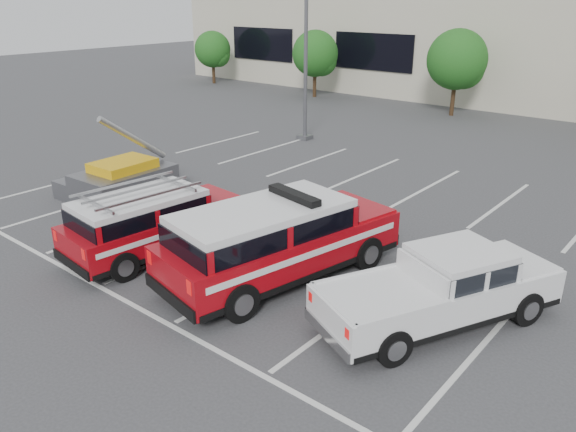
{
  "coord_description": "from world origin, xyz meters",
  "views": [
    {
      "loc": [
        8.46,
        -9.12,
        6.55
      ],
      "look_at": [
        -0.42,
        1.58,
        1.05
      ],
      "focal_mm": 35.0,
      "sensor_mm": 36.0,
      "label": 1
    }
  ],
  "objects_px": {
    "white_pickup": "(440,295)",
    "ladder_suv": "(154,226)",
    "tree_mid_left": "(459,62)",
    "light_pole_left": "(306,27)",
    "utility_rig": "(121,181)",
    "tree_far_left": "(214,51)",
    "tree_left": "(317,55)",
    "fire_chief_suv": "(278,246)"
  },
  "relations": [
    {
      "from": "tree_far_left",
      "to": "white_pickup",
      "type": "distance_m",
      "value": 36.1
    },
    {
      "from": "tree_left",
      "to": "utility_rig",
      "type": "height_order",
      "value": "tree_left"
    },
    {
      "from": "tree_far_left",
      "to": "tree_left",
      "type": "distance_m",
      "value": 10.0
    },
    {
      "from": "tree_left",
      "to": "tree_mid_left",
      "type": "relative_size",
      "value": 0.91
    },
    {
      "from": "ladder_suv",
      "to": "tree_far_left",
      "type": "bearing_deg",
      "value": 139.3
    },
    {
      "from": "light_pole_left",
      "to": "utility_rig",
      "type": "distance_m",
      "value": 11.6
    },
    {
      "from": "white_pickup",
      "to": "ladder_suv",
      "type": "distance_m",
      "value": 7.67
    },
    {
      "from": "tree_far_left",
      "to": "ladder_suv",
      "type": "distance_m",
      "value": 31.52
    },
    {
      "from": "tree_left",
      "to": "white_pickup",
      "type": "bearing_deg",
      "value": -47.73
    },
    {
      "from": "fire_chief_suv",
      "to": "white_pickup",
      "type": "height_order",
      "value": "fire_chief_suv"
    },
    {
      "from": "tree_left",
      "to": "white_pickup",
      "type": "distance_m",
      "value": 28.64
    },
    {
      "from": "tree_left",
      "to": "white_pickup",
      "type": "relative_size",
      "value": 0.8
    },
    {
      "from": "tree_far_left",
      "to": "tree_mid_left",
      "type": "distance_m",
      "value": 20.01
    },
    {
      "from": "tree_far_left",
      "to": "light_pole_left",
      "type": "distance_m",
      "value": 19.85
    },
    {
      "from": "utility_rig",
      "to": "ladder_suv",
      "type": "bearing_deg",
      "value": -27.3
    },
    {
      "from": "tree_far_left",
      "to": "tree_left",
      "type": "bearing_deg",
      "value": 0.0
    },
    {
      "from": "tree_mid_left",
      "to": "tree_left",
      "type": "bearing_deg",
      "value": -180.0
    },
    {
      "from": "tree_mid_left",
      "to": "light_pole_left",
      "type": "bearing_deg",
      "value": -107.1
    },
    {
      "from": "tree_left",
      "to": "light_pole_left",
      "type": "bearing_deg",
      "value": -55.48
    },
    {
      "from": "tree_left",
      "to": "fire_chief_suv",
      "type": "xyz_separation_m",
      "value": [
        15.26,
        -21.79,
        -1.9
      ]
    },
    {
      "from": "tree_far_left",
      "to": "light_pole_left",
      "type": "relative_size",
      "value": 0.39
    },
    {
      "from": "tree_far_left",
      "to": "white_pickup",
      "type": "relative_size",
      "value": 0.72
    },
    {
      "from": "tree_mid_left",
      "to": "light_pole_left",
      "type": "xyz_separation_m",
      "value": [
        -3.09,
        -10.05,
        2.14
      ]
    },
    {
      "from": "tree_mid_left",
      "to": "ladder_suv",
      "type": "bearing_deg",
      "value": -85.69
    },
    {
      "from": "tree_mid_left",
      "to": "ladder_suv",
      "type": "xyz_separation_m",
      "value": [
        1.72,
        -22.77,
        -2.27
      ]
    },
    {
      "from": "tree_left",
      "to": "tree_mid_left",
      "type": "xyz_separation_m",
      "value": [
        10.0,
        0.0,
        0.27
      ]
    },
    {
      "from": "white_pickup",
      "to": "fire_chief_suv",
      "type": "bearing_deg",
      "value": -145.06
    },
    {
      "from": "tree_far_left",
      "to": "ladder_suv",
      "type": "bearing_deg",
      "value": -46.36
    },
    {
      "from": "ladder_suv",
      "to": "light_pole_left",
      "type": "bearing_deg",
      "value": 116.35
    },
    {
      "from": "tree_left",
      "to": "light_pole_left",
      "type": "distance_m",
      "value": 12.43
    },
    {
      "from": "light_pole_left",
      "to": "ladder_suv",
      "type": "distance_m",
      "value": 14.3
    },
    {
      "from": "ladder_suv",
      "to": "utility_rig",
      "type": "height_order",
      "value": "utility_rig"
    },
    {
      "from": "tree_left",
      "to": "utility_rig",
      "type": "distance_m",
      "value": 22.01
    },
    {
      "from": "white_pickup",
      "to": "tree_far_left",
      "type": "bearing_deg",
      "value": 169.67
    },
    {
      "from": "white_pickup",
      "to": "ladder_suv",
      "type": "bearing_deg",
      "value": -142.1
    },
    {
      "from": "white_pickup",
      "to": "tree_mid_left",
      "type": "bearing_deg",
      "value": 139.1
    },
    {
      "from": "tree_left",
      "to": "light_pole_left",
      "type": "relative_size",
      "value": 0.43
    },
    {
      "from": "tree_far_left",
      "to": "tree_left",
      "type": "xyz_separation_m",
      "value": [
        10.0,
        0.0,
        0.27
      ]
    },
    {
      "from": "tree_left",
      "to": "tree_mid_left",
      "type": "height_order",
      "value": "tree_mid_left"
    },
    {
      "from": "ladder_suv",
      "to": "utility_rig",
      "type": "distance_m",
      "value": 4.98
    },
    {
      "from": "fire_chief_suv",
      "to": "utility_rig",
      "type": "distance_m",
      "value": 8.15
    },
    {
      "from": "tree_far_left",
      "to": "tree_mid_left",
      "type": "xyz_separation_m",
      "value": [
        20.0,
        0.0,
        0.54
      ]
    }
  ]
}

